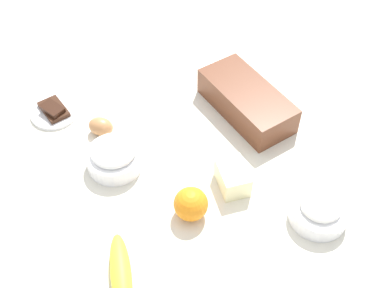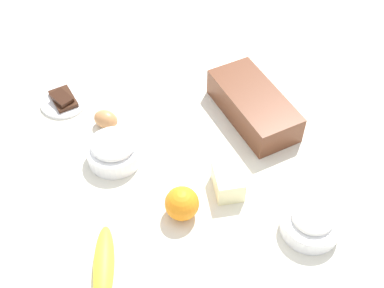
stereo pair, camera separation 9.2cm
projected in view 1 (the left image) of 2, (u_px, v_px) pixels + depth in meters
ground_plane at (192, 157)px, 1.26m from camera, size 2.40×2.40×0.02m
loaf_pan at (247, 100)px, 1.33m from camera, size 0.29×0.16×0.08m
flour_bowl at (319, 210)px, 1.11m from camera, size 0.13×0.13×0.07m
sugar_bowl at (114, 156)px, 1.21m from camera, size 0.14×0.14×0.07m
banana at (121, 274)px, 1.02m from camera, size 0.19×0.09×0.04m
orange_fruit at (191, 204)px, 1.11m from camera, size 0.08×0.08×0.08m
butter_block at (233, 178)px, 1.17m from camera, size 0.10×0.08×0.06m
egg_near_butter at (101, 127)px, 1.29m from camera, size 0.08×0.08×0.05m
chocolate_plate at (54, 111)px, 1.34m from camera, size 0.13×0.13×0.03m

